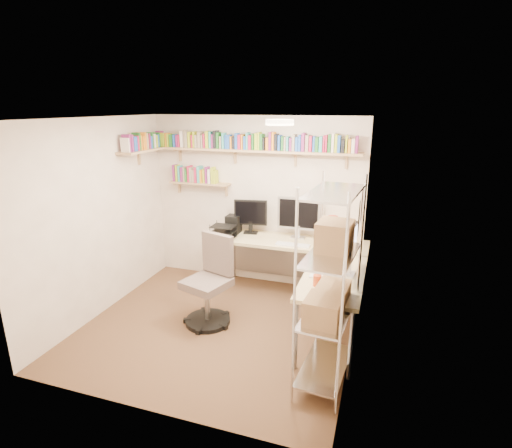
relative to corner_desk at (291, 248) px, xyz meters
The scene contains 6 objects.
ground 1.40m from the corner_desk, 127.46° to the right, with size 3.20×3.20×0.00m, color #4C2A20.
room_shell 1.37m from the corner_desk, 127.31° to the right, with size 3.24×3.04×2.52m.
wall_shelves 1.71m from the corner_desk, 161.29° to the left, with size 3.12×1.09×0.80m.
corner_desk is the anchor object (origin of this frame).
office_chair 1.20m from the corner_desk, 136.11° to the right, with size 0.62×0.63×1.12m.
wire_rack 1.66m from the corner_desk, 64.42° to the right, with size 0.50×0.91×2.02m.
Camera 1 is at (1.81, -4.01, 2.63)m, focal length 28.00 mm.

